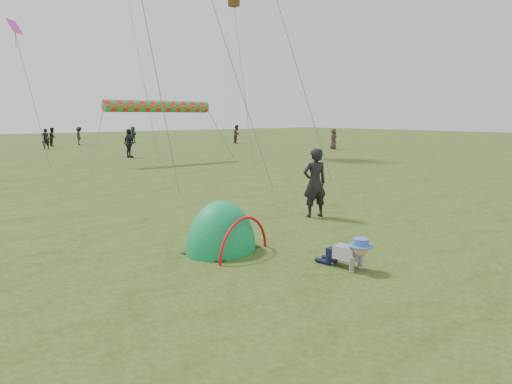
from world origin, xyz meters
TOP-DOWN VIEW (x-y plane):
  - ground at (0.00, 0.00)m, footprint 140.00×140.00m
  - crawling_toddler at (-0.75, 0.74)m, footprint 0.62×0.81m
  - popup_tent at (-1.83, 2.99)m, footprint 1.79×1.60m
  - standing_adult at (1.75, 3.91)m, footprint 0.75×0.61m
  - crowd_person_2 at (5.21, 22.90)m, footprint 0.54×1.08m
  - crowd_person_5 at (12.10, 37.49)m, footprint 0.64×1.52m
  - crowd_person_7 at (4.72, 37.22)m, footprint 0.92×0.98m
  - crowd_person_9 at (7.06, 37.56)m, footprint 0.96×1.20m
  - crowd_person_10 at (20.71, 19.82)m, footprint 0.83×0.93m
  - crowd_person_12 at (3.21, 33.75)m, footprint 0.59×0.40m
  - crowd_person_13 at (19.38, 30.55)m, footprint 1.07×1.03m
  - rainbow_tube_kite at (5.18, 18.79)m, footprint 6.10×0.64m
  - diamond_kite_5 at (-0.27, 24.99)m, footprint 0.97×0.97m

SIDE VIEW (x-z plane):
  - ground at x=0.00m, z-range 0.00..0.00m
  - popup_tent at x=-1.83m, z-range -0.98..0.98m
  - crawling_toddler at x=-0.75m, z-range 0.00..0.58m
  - crowd_person_5 at x=12.10m, z-range 0.00..1.59m
  - crowd_person_10 at x=20.71m, z-range 0.00..1.60m
  - crowd_person_7 at x=4.72m, z-range 0.00..1.61m
  - crowd_person_12 at x=3.21m, z-range 0.00..1.61m
  - crowd_person_9 at x=7.06m, z-range 0.00..1.62m
  - crowd_person_13 at x=19.38m, z-range 0.00..1.74m
  - standing_adult at x=1.75m, z-range 0.00..1.77m
  - crowd_person_2 at x=5.21m, z-range 0.00..1.79m
  - rainbow_tube_kite at x=5.18m, z-range 2.76..3.40m
  - diamond_kite_5 at x=-0.27m, z-range 7.08..7.87m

